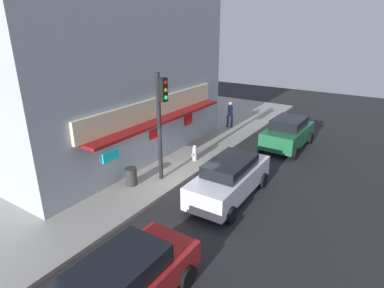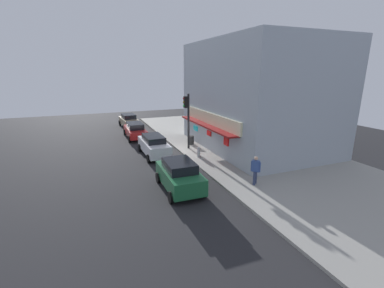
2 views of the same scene
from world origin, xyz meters
name	(u,v)px [view 2 (image 2 of 2)]	position (x,y,z in m)	size (l,w,h in m)	color
ground_plane	(179,152)	(0.00, 0.00, 0.00)	(49.81, 49.81, 0.00)	#232326
sidewalk	(236,144)	(0.00, 5.62, 0.08)	(33.21, 11.25, 0.15)	gray
corner_building	(257,96)	(1.21, 6.72, 4.61)	(12.49, 9.62, 8.92)	#9EA8B2
traffic_light	(187,114)	(-0.23, 0.86, 3.17)	(0.32, 0.58, 4.69)	black
fire_hydrant	(199,152)	(2.31, 0.82, 0.55)	(0.48, 0.24, 0.82)	#B2B2B7
trash_can	(191,140)	(-1.38, 1.67, 0.54)	(0.50, 0.50, 0.77)	#2D2D2D
pedestrian	(255,169)	(8.29, 1.86, 1.10)	(0.51, 0.46, 1.72)	navy
parked_car_red	(135,130)	(-6.27, -2.54, 0.81)	(4.61, 1.95, 1.56)	#AD1E1E
parked_car_green	(179,175)	(7.01, -2.42, 0.89)	(4.04, 2.14, 1.74)	#1E6038
parked_car_tan	(129,120)	(-12.07, -2.27, 0.82)	(4.31, 2.08, 1.59)	#9E8966
parked_car_white	(154,145)	(0.18, -2.21, 0.87)	(4.55, 1.93, 1.67)	silver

